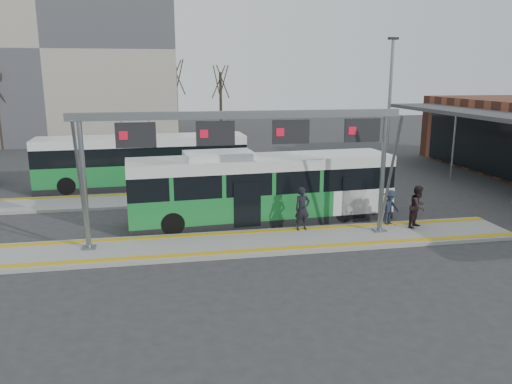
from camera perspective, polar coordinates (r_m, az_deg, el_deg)
ground at (r=20.36m, az=-0.10°, el=-5.98°), size 120.00×120.00×0.00m
platform_main at (r=20.33m, az=-0.10°, el=-5.78°), size 22.00×3.00×0.15m
platform_second at (r=27.71m, az=-11.32°, el=-0.84°), size 20.00×3.00×0.15m
tactile_main at (r=20.31m, az=-0.10°, el=-5.55°), size 22.00×2.65×0.02m
tactile_second at (r=28.81m, az=-11.31°, el=-0.13°), size 20.00×0.35×0.02m
gantry at (r=19.56m, az=-1.25°, el=6.19°), size 13.00×1.68×5.20m
apartment_block at (r=55.95m, az=-22.17°, el=14.91°), size 24.50×12.50×18.40m
hero_bus at (r=23.17m, az=0.62°, el=0.36°), size 12.34×3.38×3.35m
bg_bus_green at (r=31.13m, az=-12.79°, el=3.37°), size 12.49×3.18×3.10m
passenger_a at (r=21.52m, az=5.31°, el=-1.91°), size 0.76×0.56×1.89m
passenger_b at (r=22.94m, az=18.03°, el=-1.59°), size 1.15×1.12×1.87m
passenger_c at (r=23.00m, az=15.00°, el=-1.71°), size 1.16×0.89×1.59m
tree_left at (r=50.57m, az=-9.16°, el=12.76°), size 1.40×1.40×8.42m
tree_mid at (r=49.83m, az=-4.08°, el=12.39°), size 1.40×1.40×7.85m
lamp_east at (r=27.33m, az=14.91°, el=8.24°), size 0.50×0.25×8.55m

